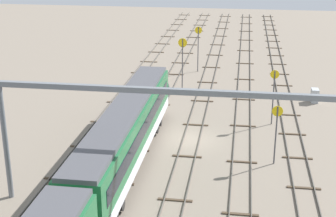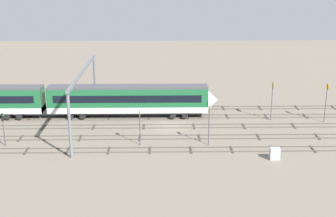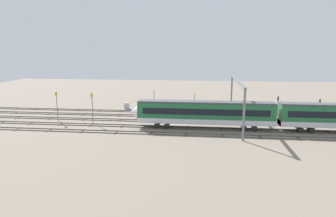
# 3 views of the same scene
# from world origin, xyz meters

# --- Properties ---
(ground_plane) EXTENTS (160.19, 160.19, 0.00)m
(ground_plane) POSITION_xyz_m (0.00, 0.00, 0.00)
(ground_plane) COLOR gray
(track_near_foreground) EXTENTS (144.19, 2.40, 0.16)m
(track_near_foreground) POSITION_xyz_m (0.00, -8.90, 0.07)
(track_near_foreground) COLOR #59544C
(track_near_foreground) RESTS_ON ground
(track_second_near) EXTENTS (144.19, 2.40, 0.16)m
(track_second_near) POSITION_xyz_m (-0.00, -4.45, 0.07)
(track_second_near) COLOR #59544C
(track_second_near) RESTS_ON ground
(track_middle) EXTENTS (144.19, 2.40, 0.16)m
(track_middle) POSITION_xyz_m (-0.00, 0.00, 0.07)
(track_middle) COLOR #59544C
(track_middle) RESTS_ON ground
(track_with_train) EXTENTS (144.19, 2.40, 0.16)m
(track_with_train) POSITION_xyz_m (0.00, 4.45, 0.07)
(track_with_train) COLOR #59544C
(track_with_train) RESTS_ON ground
(track_far_background) EXTENTS (144.19, 2.40, 0.16)m
(track_far_background) POSITION_xyz_m (0.00, 8.90, 0.07)
(track_far_background) COLOR #59544C
(track_far_background) RESTS_ON ground
(overhead_gantry) EXTENTS (0.40, 22.93, 8.37)m
(overhead_gantry) POSITION_xyz_m (-11.97, 0.14, 6.55)
(overhead_gantry) COLOR slate
(overhead_gantry) RESTS_ON ground
(speed_sign_near_foreground) EXTENTS (0.14, 0.84, 4.82)m
(speed_sign_near_foreground) POSITION_xyz_m (-3.85, -6.95, 3.08)
(speed_sign_near_foreground) COLOR #4C4C51
(speed_sign_near_foreground) RESTS_ON ground
(speed_sign_mid_trackside) EXTENTS (0.14, 1.02, 5.90)m
(speed_sign_mid_trackside) POSITION_xyz_m (15.34, 2.74, 3.88)
(speed_sign_mid_trackside) COLOR #4C4C51
(speed_sign_mid_trackside) RESTS_ON ground
(speed_sign_far_trackside) EXTENTS (0.14, 0.81, 5.31)m
(speed_sign_far_trackside) POSITION_xyz_m (4.98, -7.11, 3.34)
(speed_sign_far_trackside) COLOR #4C4C51
(speed_sign_far_trackside) RESTS_ON ground
(speed_sign_distant_end) EXTENTS (0.14, 0.91, 5.88)m
(speed_sign_distant_end) POSITION_xyz_m (23.02, 1.64, 3.75)
(speed_sign_distant_end) COLOR #4C4C51
(speed_sign_distant_end) RESTS_ON ground
(signal_light_trackside_approach) EXTENTS (0.31, 0.32, 4.00)m
(signal_light_trackside_approach) POSITION_xyz_m (-29.33, -6.50, 2.65)
(signal_light_trackside_approach) COLOR #4C4C51
(signal_light_trackside_approach) RESTS_ON ground
(signal_light_trackside_departure) EXTENTS (0.31, 0.32, 4.34)m
(signal_light_trackside_departure) POSITION_xyz_m (-21.19, -7.00, 2.85)
(signal_light_trackside_departure) COLOR #4C4C51
(signal_light_trackside_departure) RESTS_ON ground
(relay_cabinet) EXTENTS (1.21, 0.75, 1.45)m
(relay_cabinet) POSITION_xyz_m (12.41, -11.94, 0.72)
(relay_cabinet) COLOR #B2B7BC
(relay_cabinet) RESTS_ON ground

